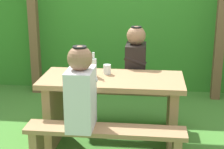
{
  "coord_description": "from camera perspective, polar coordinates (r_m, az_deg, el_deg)",
  "views": [
    {
      "loc": [
        0.37,
        -3.36,
        1.77
      ],
      "look_at": [
        0.0,
        0.0,
        0.76
      ],
      "focal_mm": 57.71,
      "sensor_mm": 36.0,
      "label": 1
    }
  ],
  "objects": [
    {
      "name": "bench_far",
      "position": [
        4.17,
        0.82,
        -3.79
      ],
      "size": [
        1.4,
        0.24,
        0.44
      ],
      "color": "#9E7A51",
      "rests_on": "ground_plane"
    },
    {
      "name": "bottle_left",
      "position": [
        3.56,
        -2.94,
        1.24
      ],
      "size": [
        0.06,
        0.06,
        0.24
      ],
      "color": "silver",
      "rests_on": "picnic_table"
    },
    {
      "name": "bench_near",
      "position": [
        3.19,
        -1.09,
        -10.5
      ],
      "size": [
        1.4,
        0.24,
        0.44
      ],
      "color": "#9E7A51",
      "rests_on": "ground_plane"
    },
    {
      "name": "picnic_table",
      "position": [
        3.61,
        0.0,
        -4.04
      ],
      "size": [
        1.4,
        0.64,
        0.73
      ],
      "color": "#9E7A51",
      "rests_on": "ground_plane"
    },
    {
      "name": "ground_plane",
      "position": [
        3.81,
        0.0,
        -11.06
      ],
      "size": [
        12.0,
        12.0,
        0.0
      ],
      "primitive_type": "plane",
      "color": "#428030"
    },
    {
      "name": "bottle_right",
      "position": [
        3.6,
        -4.39,
        1.49
      ],
      "size": [
        0.07,
        0.07,
        0.25
      ],
      "color": "silver",
      "rests_on": "picnic_table"
    },
    {
      "name": "person_black_coat",
      "position": [
        4.02,
        3.77,
        2.18
      ],
      "size": [
        0.25,
        0.35,
        0.72
      ],
      "color": "black",
      "rests_on": "bench_far"
    },
    {
      "name": "pergola_post_left",
      "position": [
        5.22,
        -12.4,
        9.02
      ],
      "size": [
        0.12,
        0.12,
        2.24
      ],
      "primitive_type": "cube",
      "color": "brown",
      "rests_on": "ground_plane"
    },
    {
      "name": "drinking_glass",
      "position": [
        3.64,
        -0.78,
        0.83
      ],
      "size": [
        0.08,
        0.08,
        0.1
      ],
      "primitive_type": "cylinder",
      "color": "silver",
      "rests_on": "picnic_table"
    },
    {
      "name": "person_white_shirt",
      "position": [
        3.05,
        -4.96,
        -2.58
      ],
      "size": [
        0.25,
        0.35,
        0.72
      ],
      "color": "silver",
      "rests_on": "bench_near"
    },
    {
      "name": "pergola_post_right",
      "position": [
        5.03,
        16.94,
        8.43
      ],
      "size": [
        0.12,
        0.12,
        2.24
      ],
      "primitive_type": "cube",
      "color": "brown",
      "rests_on": "ground_plane"
    },
    {
      "name": "hedge_backdrop",
      "position": [
        5.63,
        2.52,
        8.85
      ],
      "size": [
        6.4,
        0.82,
        2.03
      ],
      "primitive_type": "cube",
      "color": "#328026",
      "rests_on": "ground_plane"
    }
  ]
}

